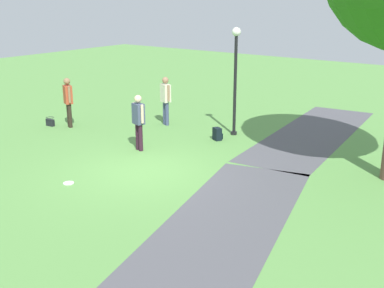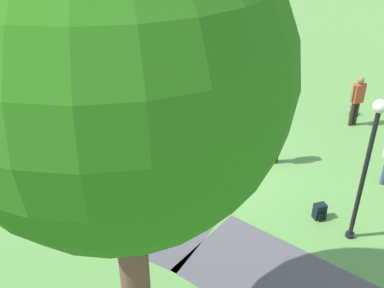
{
  "view_description": "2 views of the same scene",
  "coord_description": "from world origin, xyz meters",
  "px_view_note": "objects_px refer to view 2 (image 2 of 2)",
  "views": [
    {
      "loc": [
        8.99,
        8.2,
        4.47
      ],
      "look_at": [
        -0.77,
        0.95,
        0.73
      ],
      "focal_mm": 46.02,
      "sensor_mm": 36.0,
      "label": 1
    },
    {
      "loc": [
        -7.26,
        8.17,
        7.13
      ],
      "look_at": [
        -0.36,
        1.12,
        1.29
      ],
      "focal_mm": 42.27,
      "sensor_mm": 36.0,
      "label": 2
    }
  ],
  "objects_px": {
    "lawn_boulder": "(213,72)",
    "lamp_post": "(368,158)",
    "man_near_boulder": "(277,133)",
    "handbag_on_grass": "(353,111)",
    "large_shade_tree": "(117,75)",
    "woman_with_handbag": "(357,97)",
    "spare_backpack_on_lawn": "(320,212)",
    "frisbee_on_grass": "(189,131)",
    "backpack_by_boulder": "(249,76)"
  },
  "relations": [
    {
      "from": "man_near_boulder",
      "to": "handbag_on_grass",
      "type": "xyz_separation_m",
      "value": [
        -0.19,
        -4.4,
        -0.82
      ]
    },
    {
      "from": "lawn_boulder",
      "to": "frisbee_on_grass",
      "type": "xyz_separation_m",
      "value": [
        -2.45,
        3.84,
        -0.29
      ]
    },
    {
      "from": "man_near_boulder",
      "to": "spare_backpack_on_lawn",
      "type": "distance_m",
      "value": 2.7
    },
    {
      "from": "lamp_post",
      "to": "man_near_boulder",
      "type": "relative_size",
      "value": 2.09
    },
    {
      "from": "lawn_boulder",
      "to": "woman_with_handbag",
      "type": "distance_m",
      "value": 6.05
    },
    {
      "from": "large_shade_tree",
      "to": "frisbee_on_grass",
      "type": "xyz_separation_m",
      "value": [
        5.01,
        -6.22,
        -5.16
      ]
    },
    {
      "from": "frisbee_on_grass",
      "to": "large_shade_tree",
      "type": "bearing_deg",
      "value": 128.86
    },
    {
      "from": "large_shade_tree",
      "to": "handbag_on_grass",
      "type": "xyz_separation_m",
      "value": [
        1.78,
        -11.04,
        -5.03
      ]
    },
    {
      "from": "lamp_post",
      "to": "spare_backpack_on_lawn",
      "type": "height_order",
      "value": "lamp_post"
    },
    {
      "from": "man_near_boulder",
      "to": "backpack_by_boulder",
      "type": "relative_size",
      "value": 4.15
    },
    {
      "from": "woman_with_handbag",
      "to": "spare_backpack_on_lawn",
      "type": "bearing_deg",
      "value": 109.06
    },
    {
      "from": "backpack_by_boulder",
      "to": "spare_backpack_on_lawn",
      "type": "bearing_deg",
      "value": 139.55
    },
    {
      "from": "man_near_boulder",
      "to": "frisbee_on_grass",
      "type": "distance_m",
      "value": 3.21
    },
    {
      "from": "man_near_boulder",
      "to": "spare_backpack_on_lawn",
      "type": "relative_size",
      "value": 4.15
    },
    {
      "from": "large_shade_tree",
      "to": "backpack_by_boulder",
      "type": "xyz_separation_m",
      "value": [
        6.31,
        -10.98,
        -4.98
      ]
    },
    {
      "from": "large_shade_tree",
      "to": "woman_with_handbag",
      "type": "relative_size",
      "value": 4.24
    },
    {
      "from": "handbag_on_grass",
      "to": "spare_backpack_on_lawn",
      "type": "height_order",
      "value": "spare_backpack_on_lawn"
    },
    {
      "from": "lawn_boulder",
      "to": "spare_backpack_on_lawn",
      "type": "height_order",
      "value": "lawn_boulder"
    },
    {
      "from": "lamp_post",
      "to": "lawn_boulder",
      "type": "xyz_separation_m",
      "value": [
        8.58,
        -4.78,
        -1.84
      ]
    },
    {
      "from": "handbag_on_grass",
      "to": "man_near_boulder",
      "type": "bearing_deg",
      "value": 87.46
    },
    {
      "from": "lawn_boulder",
      "to": "spare_backpack_on_lawn",
      "type": "distance_m",
      "value": 9.05
    },
    {
      "from": "backpack_by_boulder",
      "to": "frisbee_on_grass",
      "type": "height_order",
      "value": "backpack_by_boulder"
    },
    {
      "from": "large_shade_tree",
      "to": "handbag_on_grass",
      "type": "relative_size",
      "value": 22.12
    },
    {
      "from": "man_near_boulder",
      "to": "large_shade_tree",
      "type": "bearing_deg",
      "value": 106.58
    },
    {
      "from": "large_shade_tree",
      "to": "lawn_boulder",
      "type": "xyz_separation_m",
      "value": [
        7.46,
        -10.06,
        -4.87
      ]
    },
    {
      "from": "frisbee_on_grass",
      "to": "spare_backpack_on_lawn",
      "type": "bearing_deg",
      "value": 170.79
    },
    {
      "from": "man_near_boulder",
      "to": "backpack_by_boulder",
      "type": "distance_m",
      "value": 6.18
    },
    {
      "from": "lawn_boulder",
      "to": "handbag_on_grass",
      "type": "height_order",
      "value": "lawn_boulder"
    },
    {
      "from": "frisbee_on_grass",
      "to": "woman_with_handbag",
      "type": "bearing_deg",
      "value": -130.51
    },
    {
      "from": "large_shade_tree",
      "to": "lawn_boulder",
      "type": "bearing_deg",
      "value": -53.45
    },
    {
      "from": "lawn_boulder",
      "to": "man_near_boulder",
      "type": "bearing_deg",
      "value": 148.04
    },
    {
      "from": "lawn_boulder",
      "to": "lamp_post",
      "type": "bearing_deg",
      "value": 150.87
    },
    {
      "from": "lawn_boulder",
      "to": "woman_with_handbag",
      "type": "relative_size",
      "value": 0.88
    },
    {
      "from": "man_near_boulder",
      "to": "backpack_by_boulder",
      "type": "height_order",
      "value": "man_near_boulder"
    },
    {
      "from": "lamp_post",
      "to": "handbag_on_grass",
      "type": "height_order",
      "value": "lamp_post"
    },
    {
      "from": "large_shade_tree",
      "to": "backpack_by_boulder",
      "type": "bearing_deg",
      "value": -60.09
    },
    {
      "from": "lamp_post",
      "to": "man_near_boulder",
      "type": "bearing_deg",
      "value": -23.73
    },
    {
      "from": "lawn_boulder",
      "to": "man_near_boulder",
      "type": "distance_m",
      "value": 6.5
    },
    {
      "from": "lamp_post",
      "to": "handbag_on_grass",
      "type": "xyz_separation_m",
      "value": [
        2.9,
        -5.76,
        -2.0
      ]
    },
    {
      "from": "backpack_by_boulder",
      "to": "man_near_boulder",
      "type": "bearing_deg",
      "value": 135.03
    },
    {
      "from": "man_near_boulder",
      "to": "handbag_on_grass",
      "type": "bearing_deg",
      "value": -92.54
    },
    {
      "from": "lawn_boulder",
      "to": "frisbee_on_grass",
      "type": "height_order",
      "value": "lawn_boulder"
    },
    {
      "from": "spare_backpack_on_lawn",
      "to": "frisbee_on_grass",
      "type": "distance_m",
      "value": 5.35
    },
    {
      "from": "handbag_on_grass",
      "to": "lawn_boulder",
      "type": "bearing_deg",
      "value": 9.76
    },
    {
      "from": "spare_backpack_on_lawn",
      "to": "frisbee_on_grass",
      "type": "height_order",
      "value": "spare_backpack_on_lawn"
    },
    {
      "from": "handbag_on_grass",
      "to": "backpack_by_boulder",
      "type": "bearing_deg",
      "value": 0.82
    },
    {
      "from": "large_shade_tree",
      "to": "man_near_boulder",
      "type": "height_order",
      "value": "large_shade_tree"
    },
    {
      "from": "lamp_post",
      "to": "man_near_boulder",
      "type": "distance_m",
      "value": 3.59
    },
    {
      "from": "spare_backpack_on_lawn",
      "to": "lamp_post",
      "type": "bearing_deg",
      "value": 174.45
    },
    {
      "from": "woman_with_handbag",
      "to": "handbag_on_grass",
      "type": "xyz_separation_m",
      "value": [
        0.32,
        -0.67,
        -0.86
      ]
    }
  ]
}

